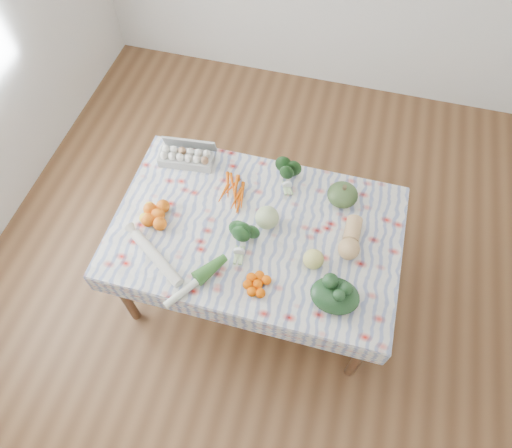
% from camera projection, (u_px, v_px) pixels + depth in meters
% --- Properties ---
extents(ground, '(4.50, 4.50, 0.00)m').
position_uv_depth(ground, '(256.00, 284.00, 3.28)').
color(ground, brown).
rests_on(ground, ground).
extents(dining_table, '(1.60, 1.00, 0.75)m').
position_uv_depth(dining_table, '(256.00, 237.00, 2.70)').
color(dining_table, brown).
rests_on(dining_table, ground).
extents(tablecloth, '(1.66, 1.06, 0.01)m').
position_uv_depth(tablecloth, '(256.00, 230.00, 2.63)').
color(tablecloth, silver).
rests_on(tablecloth, dining_table).
extents(egg_carton, '(0.35, 0.17, 0.09)m').
position_uv_depth(egg_carton, '(186.00, 158.00, 2.85)').
color(egg_carton, '#ACACA7').
rests_on(egg_carton, tablecloth).
extents(carrot_bunch, '(0.21, 0.19, 0.04)m').
position_uv_depth(carrot_bunch, '(234.00, 194.00, 2.74)').
color(carrot_bunch, '#E85A07').
rests_on(carrot_bunch, tablecloth).
extents(kale_bunch, '(0.19, 0.18, 0.14)m').
position_uv_depth(kale_bunch, '(287.00, 176.00, 2.75)').
color(kale_bunch, '#143512').
rests_on(kale_bunch, tablecloth).
extents(kabocha_squash, '(0.22, 0.22, 0.12)m').
position_uv_depth(kabocha_squash, '(343.00, 195.00, 2.69)').
color(kabocha_squash, '#405A2C').
rests_on(kabocha_squash, tablecloth).
extents(cabbage, '(0.17, 0.17, 0.14)m').
position_uv_depth(cabbage, '(267.00, 218.00, 2.59)').
color(cabbage, '#AEC081').
rests_on(cabbage, tablecloth).
extents(butternut_squash, '(0.13, 0.26, 0.12)m').
position_uv_depth(butternut_squash, '(351.00, 237.00, 2.53)').
color(butternut_squash, tan).
rests_on(butternut_squash, tablecloth).
extents(orange_cluster, '(0.30, 0.30, 0.08)m').
position_uv_depth(orange_cluster, '(158.00, 215.00, 2.63)').
color(orange_cluster, orange).
rests_on(orange_cluster, tablecloth).
extents(broccoli, '(0.18, 0.18, 0.12)m').
position_uv_depth(broccoli, '(240.00, 242.00, 2.52)').
color(broccoli, '#1E4C1E').
rests_on(broccoli, tablecloth).
extents(mandarin_cluster, '(0.20, 0.20, 0.05)m').
position_uv_depth(mandarin_cluster, '(258.00, 284.00, 2.42)').
color(mandarin_cluster, '#FF5E00').
rests_on(mandarin_cluster, tablecloth).
extents(grapefruit, '(0.11, 0.11, 0.11)m').
position_uv_depth(grapefruit, '(313.00, 259.00, 2.46)').
color(grapefruit, '#D9D369').
rests_on(grapefruit, tablecloth).
extents(spinach_bag, '(0.31, 0.27, 0.11)m').
position_uv_depth(spinach_bag, '(335.00, 296.00, 2.35)').
color(spinach_bag, '#153217').
rests_on(spinach_bag, tablecloth).
extents(daikon, '(0.40, 0.29, 0.06)m').
position_uv_depth(daikon, '(157.00, 258.00, 2.50)').
color(daikon, beige).
rests_on(daikon, tablecloth).
extents(leek, '(0.26, 0.36, 0.04)m').
position_uv_depth(leek, '(195.00, 282.00, 2.43)').
color(leek, silver).
rests_on(leek, tablecloth).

